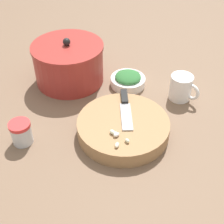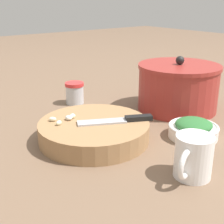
# 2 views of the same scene
# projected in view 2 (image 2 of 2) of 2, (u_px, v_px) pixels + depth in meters

# --- Properties ---
(ground_plane) EXTENTS (5.00, 5.00, 0.00)m
(ground_plane) POSITION_uv_depth(u_px,v_px,m) (119.00, 128.00, 0.92)
(ground_plane) COLOR brown
(cutting_board) EXTENTS (0.30, 0.30, 0.05)m
(cutting_board) POSITION_uv_depth(u_px,v_px,m) (94.00, 131.00, 0.84)
(cutting_board) COLOR #9E754C
(cutting_board) RESTS_ON ground_plane
(chef_knife) EXTENTS (0.12, 0.19, 0.01)m
(chef_knife) POSITION_uv_depth(u_px,v_px,m) (120.00, 120.00, 0.83)
(chef_knife) COLOR black
(chef_knife) RESTS_ON cutting_board
(garlic_cloves) EXTENTS (0.05, 0.08, 0.01)m
(garlic_cloves) POSITION_uv_depth(u_px,v_px,m) (65.00, 118.00, 0.83)
(garlic_cloves) COLOR #E6E9C8
(garlic_cloves) RESTS_ON cutting_board
(herb_bowl) EXTENTS (0.14, 0.14, 0.05)m
(herb_bowl) POSITION_uv_depth(u_px,v_px,m) (193.00, 129.00, 0.85)
(herb_bowl) COLOR white
(herb_bowl) RESTS_ON ground_plane
(spice_jar) EXTENTS (0.07, 0.07, 0.08)m
(spice_jar) POSITION_uv_depth(u_px,v_px,m) (75.00, 93.00, 1.12)
(spice_jar) COLOR silver
(spice_jar) RESTS_ON ground_plane
(coffee_mug) EXTENTS (0.08, 0.11, 0.09)m
(coffee_mug) POSITION_uv_depth(u_px,v_px,m) (193.00, 157.00, 0.65)
(coffee_mug) COLOR white
(coffee_mug) RESTS_ON ground_plane
(stock_pot) EXTENTS (0.27, 0.27, 0.18)m
(stock_pot) POSITION_uv_depth(u_px,v_px,m) (178.00, 87.00, 1.05)
(stock_pot) COLOR #9E2D28
(stock_pot) RESTS_ON ground_plane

